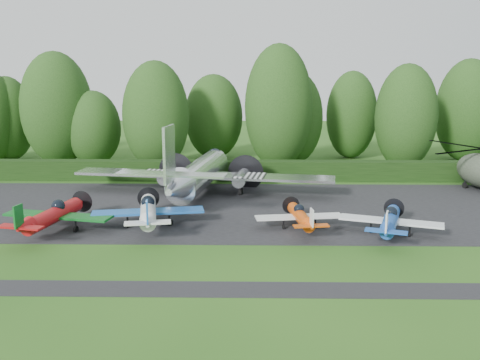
{
  "coord_description": "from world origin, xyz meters",
  "views": [
    {
      "loc": [
        -0.45,
        -31.93,
        11.45
      ],
      "look_at": [
        -1.16,
        9.52,
        2.5
      ],
      "focal_mm": 40.0,
      "sensor_mm": 36.0,
      "label": 1
    }
  ],
  "objects_px": {
    "transport_plane": "(200,174)",
    "light_plane_orange": "(301,216)",
    "light_plane_blue": "(390,221)",
    "light_plane_red": "(54,215)",
    "light_plane_white": "(148,211)"
  },
  "relations": [
    {
      "from": "transport_plane",
      "to": "light_plane_orange",
      "type": "relative_size",
      "value": 3.58
    },
    {
      "from": "light_plane_blue",
      "to": "light_plane_red",
      "type": "bearing_deg",
      "value": 159.96
    },
    {
      "from": "light_plane_red",
      "to": "light_plane_white",
      "type": "bearing_deg",
      "value": -2.34
    },
    {
      "from": "transport_plane",
      "to": "light_plane_orange",
      "type": "height_order",
      "value": "transport_plane"
    },
    {
      "from": "light_plane_red",
      "to": "light_plane_blue",
      "type": "relative_size",
      "value": 1.13
    },
    {
      "from": "light_plane_blue",
      "to": "transport_plane",
      "type": "bearing_deg",
      "value": 123.67
    },
    {
      "from": "light_plane_orange",
      "to": "light_plane_white",
      "type": "bearing_deg",
      "value": -173.13
    },
    {
      "from": "light_plane_orange",
      "to": "light_plane_blue",
      "type": "bearing_deg",
      "value": -4.64
    },
    {
      "from": "light_plane_white",
      "to": "light_plane_orange",
      "type": "distance_m",
      "value": 10.82
    },
    {
      "from": "light_plane_red",
      "to": "light_plane_blue",
      "type": "xyz_separation_m",
      "value": [
        23.16,
        -0.48,
        -0.14
      ]
    },
    {
      "from": "transport_plane",
      "to": "light_plane_white",
      "type": "distance_m",
      "value": 9.61
    },
    {
      "from": "transport_plane",
      "to": "light_plane_orange",
      "type": "xyz_separation_m",
      "value": [
        7.97,
        -9.34,
        -1.1
      ]
    },
    {
      "from": "light_plane_orange",
      "to": "light_plane_red",
      "type": "bearing_deg",
      "value": -169.23
    },
    {
      "from": "transport_plane",
      "to": "light_plane_white",
      "type": "relative_size",
      "value": 2.81
    },
    {
      "from": "transport_plane",
      "to": "light_plane_white",
      "type": "bearing_deg",
      "value": -116.06
    }
  ]
}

